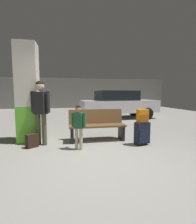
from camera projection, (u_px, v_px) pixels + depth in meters
name	position (u px, v px, depth m)	size (l,w,h in m)	color
ground_plane	(84.00, 126.00, 7.24)	(18.00, 18.00, 0.10)	gray
garage_back_wall	(75.00, 93.00, 15.75)	(18.00, 0.12, 2.80)	slate
structural_pillar	(28.00, 94.00, 4.60)	(0.57, 0.57, 2.71)	#66C633
bench	(97.00, 125.00, 4.80)	(1.61, 0.54, 0.89)	brown
suitcase	(142.00, 133.00, 4.36)	(0.42, 0.31, 0.60)	#191E33
backpack_bright	(143.00, 116.00, 4.31)	(0.29, 0.21, 0.34)	orange
child	(79.00, 122.00, 3.96)	(0.33, 0.27, 1.08)	beige
adult	(40.00, 106.00, 4.31)	(0.51, 0.34, 1.67)	brown
backpack_dark_floor	(32.00, 141.00, 4.18)	(0.32, 0.31, 0.34)	black
parked_car_near	(118.00, 104.00, 9.12)	(4.23, 2.07, 1.51)	silver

